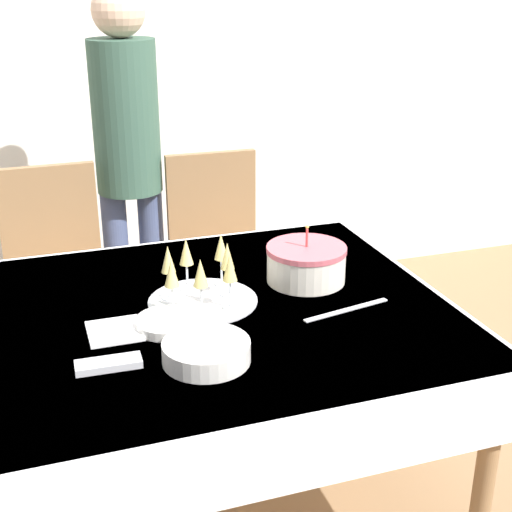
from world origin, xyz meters
TOP-DOWN VIEW (x-y plane):
  - ground_plane at (0.00, 0.00)m, footprint 12.00×12.00m
  - wall_back at (0.00, 1.79)m, footprint 8.00×0.05m
  - dining_table at (0.00, 0.00)m, footprint 1.56×1.23m
  - dining_chair_far_left at (-0.35, 0.93)m, footprint 0.43×0.43m
  - dining_chair_far_right at (0.35, 0.93)m, footprint 0.43×0.43m
  - birthday_cake at (0.41, 0.10)m, footprint 0.26×0.26m
  - champagne_tray at (0.05, 0.06)m, footprint 0.34×0.34m
  - plate_stack_main at (-0.03, -0.30)m, footprint 0.23×0.23m
  - plate_stack_dessert at (-0.09, -0.08)m, footprint 0.19×0.19m
  - cake_knife at (0.44, -0.14)m, footprint 0.30×0.07m
  - fork_pile at (-0.28, -0.25)m, footprint 0.17×0.07m
  - napkin_pile at (-0.24, -0.06)m, footprint 0.15×0.15m
  - person_standing at (0.01, 1.12)m, footprint 0.28×0.28m

SIDE VIEW (x-z plane):
  - ground_plane at x=0.00m, z-range 0.00..0.00m
  - dining_chair_far_left at x=-0.35m, z-range 0.05..1.01m
  - dining_chair_far_right at x=0.35m, z-range 0.05..1.01m
  - dining_table at x=0.00m, z-range 0.27..1.01m
  - cake_knife at x=0.44m, z-range 0.74..0.75m
  - napkin_pile at x=-0.24m, z-range 0.74..0.75m
  - fork_pile at x=-0.28m, z-range 0.74..0.76m
  - plate_stack_dessert at x=-0.09m, z-range 0.74..0.77m
  - plate_stack_main at x=-0.03m, z-range 0.74..0.80m
  - birthday_cake at x=0.41m, z-range 0.71..0.90m
  - champagne_tray at x=0.05m, z-range 0.74..0.92m
  - person_standing at x=0.01m, z-range 0.17..1.83m
  - wall_back at x=0.00m, z-range 0.00..2.70m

